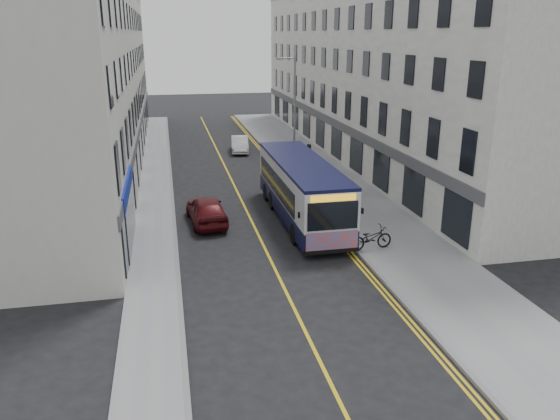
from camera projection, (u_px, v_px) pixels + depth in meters
name	position (u px, v px, depth m)	size (l,w,h in m)	color
ground	(272.00, 264.00, 23.39)	(140.00, 140.00, 0.00)	black
pavement_east	(331.00, 183.00, 35.76)	(4.50, 64.00, 0.12)	gray
pavement_west	(155.00, 193.00, 33.57)	(2.00, 64.00, 0.12)	gray
kerb_east	(297.00, 185.00, 35.32)	(0.18, 64.00, 0.13)	slate
kerb_west	(172.00, 192.00, 33.77)	(0.18, 64.00, 0.13)	slate
road_centre_line	(236.00, 189.00, 34.56)	(0.12, 64.00, 0.01)	gold
road_dbl_yellow_inner	(291.00, 186.00, 35.26)	(0.10, 64.00, 0.01)	gold
road_dbl_yellow_outer	(294.00, 186.00, 35.29)	(0.10, 64.00, 0.01)	gold
terrace_east	(363.00, 72.00, 43.18)	(6.00, 46.00, 13.00)	white
terrace_west	(93.00, 76.00, 39.18)	(6.00, 46.00, 13.00)	beige
streetlamp	(293.00, 113.00, 35.89)	(1.32, 0.18, 8.00)	gray
city_bus	(302.00, 188.00, 28.30)	(2.56, 10.94, 3.18)	black
bicycle	(371.00, 238.00, 24.47)	(0.71, 2.05, 1.08)	black
pedestrian_near	(318.00, 172.00, 34.68)	(0.63, 0.42, 1.74)	olive
pedestrian_far	(309.00, 156.00, 39.08)	(0.87, 0.68, 1.79)	black
car_white	(240.00, 144.00, 45.20)	(1.36, 3.90, 1.28)	silver
car_maroon	(206.00, 210.00, 28.13)	(1.74, 4.33, 1.47)	#4E0D10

